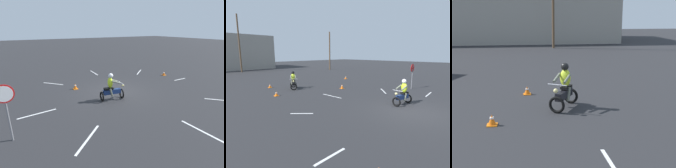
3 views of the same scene
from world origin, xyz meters
The scene contains 15 objects.
ground_plane centered at (0.00, 0.00, 0.00)m, with size 120.00×120.00×0.00m, color #28282B.
motorcycle_rider_foreground centered at (0.92, 1.02, 0.73)m, with size 1.55×0.81×1.66m.
motorcycle_rider_background centered at (-1.27, 10.51, 0.73)m, with size 1.22×1.51×1.66m.
stop_sign centered at (6.27, 2.62, 1.63)m, with size 0.70×0.08×2.30m.
traffic_cone_near_left centered at (6.77, 11.21, 0.17)m, with size 0.32×0.32×0.35m.
traffic_cone_mid_left centered at (1.94, 7.34, 0.19)m, with size 0.32×0.32×0.39m.
traffic_cone_far_right centered at (-2.61, 12.55, 0.17)m, with size 0.32×0.32×0.35m.
traffic_cone_far_center centered at (-3.72, 9.00, 0.17)m, with size 0.32×0.32×0.35m.
lane_stripe_e centered at (5.13, 0.75, 0.00)m, with size 0.10×1.91×0.01m, color silver.
lane_stripe_ne centered at (3.69, 4.00, 0.00)m, with size 0.10×2.05×0.01m, color silver.
lane_stripe_n centered at (-0.73, 5.89, 0.00)m, with size 0.10×1.97×0.01m, color silver.
lane_stripe_nw centered at (-4.62, 4.21, 0.00)m, with size 0.10×1.25×0.01m, color silver.
lane_stripe_w centered at (-6.29, 0.13, 0.00)m, with size 0.10×1.34×0.01m, color silver.
utility_pole_near centered at (13.91, 21.89, 3.65)m, with size 0.24×0.24×7.30m, color brown.
utility_pole_far centered at (0.06, 29.35, 4.82)m, with size 0.24×0.24×9.64m, color brown.
Camera 2 is at (-9.77, -3.63, 3.28)m, focal length 28.00 mm.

